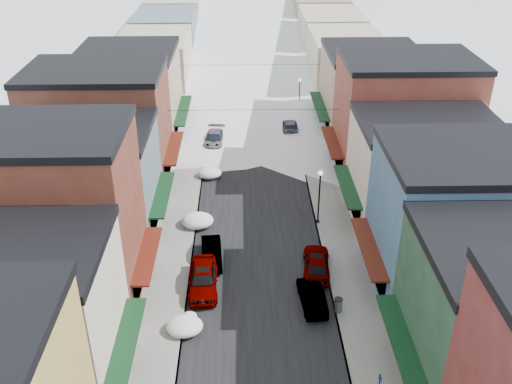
{
  "coord_description": "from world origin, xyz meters",
  "views": [
    {
      "loc": [
        -0.99,
        -11.4,
        25.6
      ],
      "look_at": [
        0.0,
        29.75,
        2.88
      ],
      "focal_mm": 40.0,
      "sensor_mm": 36.0,
      "label": 1
    }
  ],
  "objects_px": {
    "car_dark_hatch": "(212,253)",
    "car_green_sedan": "(312,296)",
    "car_silver_sedan": "(203,279)",
    "streetlamp_near": "(320,190)",
    "trash_can": "(338,305)"
  },
  "relations": [
    {
      "from": "streetlamp_near",
      "to": "car_silver_sedan",
      "type": "bearing_deg",
      "value": -137.02
    },
    {
      "from": "car_dark_hatch",
      "to": "car_silver_sedan",
      "type": "bearing_deg",
      "value": -101.95
    },
    {
      "from": "car_green_sedan",
      "to": "streetlamp_near",
      "type": "height_order",
      "value": "streetlamp_near"
    },
    {
      "from": "car_silver_sedan",
      "to": "car_green_sedan",
      "type": "distance_m",
      "value": 7.72
    },
    {
      "from": "car_dark_hatch",
      "to": "streetlamp_near",
      "type": "xyz_separation_m",
      "value": [
        8.7,
        5.14,
        2.5
      ]
    },
    {
      "from": "trash_can",
      "to": "car_silver_sedan",
      "type": "bearing_deg",
      "value": 163.15
    },
    {
      "from": "car_dark_hatch",
      "to": "car_green_sedan",
      "type": "relative_size",
      "value": 1.0
    },
    {
      "from": "car_silver_sedan",
      "to": "streetlamp_near",
      "type": "xyz_separation_m",
      "value": [
        9.14,
        8.52,
        2.33
      ]
    },
    {
      "from": "car_silver_sedan",
      "to": "car_green_sedan",
      "type": "xyz_separation_m",
      "value": [
        7.49,
        -1.89,
        -0.16
      ]
    },
    {
      "from": "streetlamp_near",
      "to": "car_dark_hatch",
      "type": "bearing_deg",
      "value": -149.42
    },
    {
      "from": "car_silver_sedan",
      "to": "streetlamp_near",
      "type": "relative_size",
      "value": 1.05
    },
    {
      "from": "car_silver_sedan",
      "to": "car_dark_hatch",
      "type": "distance_m",
      "value": 3.41
    },
    {
      "from": "car_green_sedan",
      "to": "streetlamp_near",
      "type": "relative_size",
      "value": 0.88
    },
    {
      "from": "car_dark_hatch",
      "to": "trash_can",
      "type": "relative_size",
      "value": 4.26
    },
    {
      "from": "car_dark_hatch",
      "to": "trash_can",
      "type": "height_order",
      "value": "car_dark_hatch"
    }
  ]
}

